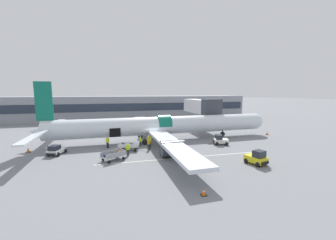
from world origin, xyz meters
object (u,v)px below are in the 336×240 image
at_px(ground_crew_loader_b, 149,140).
at_px(ground_crew_supervisor, 108,142).
at_px(baggage_cart_loading, 129,146).
at_px(baggage_cart_queued, 114,156).
at_px(baggage_tug_rear, 220,140).
at_px(ground_crew_helper, 149,143).
at_px(airplane, 160,126).
at_px(baggage_tug_lead, 56,150).
at_px(ground_crew_loader_a, 128,149).
at_px(baggage_tug_mid, 257,158).
at_px(ground_crew_driver, 150,142).
at_px(ground_crew_marshal, 140,141).

bearing_deg(ground_crew_loader_b, ground_crew_supervisor, 174.78).
xyz_separation_m(baggage_cart_loading, baggage_cart_queued, (-2.25, -3.99, 0.01)).
distance_m(baggage_tug_rear, ground_crew_loader_b, 11.64).
bearing_deg(ground_crew_helper, ground_crew_supervisor, 155.30).
relative_size(airplane, baggage_tug_lead, 14.07).
bearing_deg(ground_crew_supervisor, ground_crew_loader_a, -60.39).
distance_m(baggage_tug_lead, baggage_tug_mid, 25.93).
relative_size(baggage_cart_queued, ground_crew_driver, 2.02).
height_order(airplane, ground_crew_marshal, airplane).
relative_size(baggage_cart_queued, ground_crew_marshal, 2.27).
bearing_deg(ground_crew_loader_b, ground_crew_driver, -90.55).
bearing_deg(ground_crew_loader_a, baggage_tug_rear, 7.27).
xyz_separation_m(baggage_tug_rear, baggage_cart_queued, (-16.91, -3.37, -0.10)).
xyz_separation_m(baggage_tug_lead, ground_crew_helper, (12.60, -1.12, 0.37)).
distance_m(airplane, ground_crew_loader_a, 9.75).
relative_size(airplane, ground_crew_loader_b, 23.79).
relative_size(baggage_tug_mid, baggage_cart_loading, 0.70).
xyz_separation_m(baggage_tug_mid, ground_crew_supervisor, (-16.89, 12.30, 0.24)).
bearing_deg(baggage_tug_lead, ground_crew_helper, -5.07).
xyz_separation_m(baggage_tug_mid, ground_crew_loader_b, (-10.66, 11.73, 0.20)).
height_order(baggage_cart_queued, ground_crew_marshal, ground_crew_marshal).
bearing_deg(baggage_tug_rear, airplane, 148.43).
relative_size(ground_crew_loader_b, ground_crew_marshal, 1.08).
bearing_deg(ground_crew_supervisor, ground_crew_driver, -14.72).
xyz_separation_m(ground_crew_supervisor, ground_crew_helper, (5.88, -2.70, 0.00)).
height_order(airplane, ground_crew_loader_b, airplane).
distance_m(baggage_tug_mid, baggage_tug_rear, 9.58).
height_order(ground_crew_driver, ground_crew_marshal, ground_crew_driver).
bearing_deg(baggage_cart_loading, ground_crew_loader_a, -98.07).
bearing_deg(airplane, baggage_tug_mid, -61.87).
bearing_deg(baggage_cart_loading, baggage_tug_lead, 176.79).
xyz_separation_m(ground_crew_loader_b, ground_crew_helper, (-0.36, -2.13, 0.04)).
relative_size(baggage_cart_loading, baggage_cart_queued, 1.07).
bearing_deg(baggage_cart_queued, ground_crew_supervisor, 97.07).
bearing_deg(ground_crew_helper, baggage_cart_queued, -146.29).
bearing_deg(ground_crew_supervisor, ground_crew_helper, -24.70).
relative_size(ground_crew_loader_a, ground_crew_loader_b, 0.99).
relative_size(ground_crew_loader_b, ground_crew_helper, 0.96).
xyz_separation_m(ground_crew_loader_a, ground_crew_marshal, (2.30, 4.29, -0.06)).
bearing_deg(baggage_cart_queued, baggage_tug_rear, 11.26).
relative_size(baggage_tug_rear, ground_crew_helper, 1.50).
bearing_deg(ground_crew_marshal, ground_crew_helper, -68.30).
bearing_deg(ground_crew_helper, ground_crew_loader_a, -148.64).
bearing_deg(ground_crew_loader_a, airplane, 49.37).
distance_m(ground_crew_helper, ground_crew_marshal, 2.50).
xyz_separation_m(baggage_tug_rear, baggage_cart_loading, (-14.65, 0.62, -0.11)).
relative_size(ground_crew_supervisor, ground_crew_marshal, 1.13).
bearing_deg(ground_crew_loader_a, baggage_cart_queued, -142.57).
bearing_deg(baggage_tug_rear, ground_crew_driver, 174.43).
height_order(baggage_cart_loading, ground_crew_supervisor, ground_crew_supervisor).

